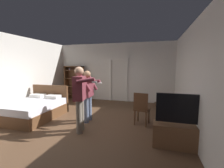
{
  "coord_description": "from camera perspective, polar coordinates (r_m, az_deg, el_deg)",
  "views": [
    {
      "loc": [
        2.0,
        -4.0,
        1.8
      ],
      "look_at": [
        0.79,
        0.28,
        1.24
      ],
      "focal_mm": 24.28,
      "sensor_mm": 36.0,
      "label": 1
    }
  ],
  "objects": [
    {
      "name": "ground_plane",
      "position": [
        4.82,
        -10.34,
        -14.94
      ],
      "size": [
        7.4,
        7.4,
        0.0
      ],
      "primitive_type": "plane",
      "color": "brown"
    },
    {
      "name": "wall_back",
      "position": [
        7.69,
        0.74,
        4.43
      ],
      "size": [
        6.03,
        0.12,
        2.88
      ],
      "primitive_type": "cube",
      "color": "silver",
      "rests_on": "ground_plane"
    },
    {
      "name": "wall_left",
      "position": [
        6.38,
        -35.28,
        2.58
      ],
      "size": [
        0.15,
        6.96,
        2.88
      ],
      "color": "silver",
      "rests_on": "ground_plane"
    },
    {
      "name": "wall_right",
      "position": [
        4.12,
        29.17,
        1.22
      ],
      "size": [
        0.12,
        6.96,
        2.88
      ],
      "primitive_type": "cube",
      "color": "silver",
      "rests_on": "ground_plane"
    },
    {
      "name": "doorway_frame",
      "position": [
        7.56,
        2.49,
        2.72
      ],
      "size": [
        0.93,
        0.08,
        2.13
      ],
      "color": "white",
      "rests_on": "ground_plane"
    },
    {
      "name": "bed",
      "position": [
        5.94,
        -27.16,
        -8.26
      ],
      "size": [
        1.56,
        1.92,
        1.02
      ],
      "color": "brown",
      "rests_on": "ground_plane"
    },
    {
      "name": "bookshelf",
      "position": [
        8.33,
        -13.91,
        1.07
      ],
      "size": [
        1.03,
        0.32,
        1.75
      ],
      "color": "brown",
      "rests_on": "ground_plane"
    },
    {
      "name": "tv_flatscreen",
      "position": [
        3.77,
        24.61,
        -16.23
      ],
      "size": [
        1.19,
        0.4,
        1.2
      ],
      "color": "brown",
      "rests_on": "ground_plane"
    },
    {
      "name": "side_table",
      "position": [
        4.67,
        19.54,
        -9.77
      ],
      "size": [
        0.68,
        0.68,
        0.7
      ],
      "color": "#4C331E",
      "rests_on": "ground_plane"
    },
    {
      "name": "laptop",
      "position": [
        4.55,
        19.23,
        -6.57
      ],
      "size": [
        0.38,
        0.39,
        0.15
      ],
      "color": "black",
      "rests_on": "side_table"
    },
    {
      "name": "bottle_on_table",
      "position": [
        4.52,
        21.57,
        -5.82
      ],
      "size": [
        0.06,
        0.06,
        0.3
      ],
      "color": "#173619",
      "rests_on": "side_table"
    },
    {
      "name": "wooden_chair",
      "position": [
        4.66,
        11.0,
        -8.63
      ],
      "size": [
        0.49,
        0.49,
        0.99
      ],
      "color": "brown",
      "rests_on": "ground_plane"
    },
    {
      "name": "person_blue_shirt",
      "position": [
        4.11,
        -11.94,
        -4.01
      ],
      "size": [
        0.72,
        0.58,
        1.76
      ],
      "color": "gray",
      "rests_on": "ground_plane"
    },
    {
      "name": "person_striped_shirt",
      "position": [
        4.85,
        -9.08,
        -3.13
      ],
      "size": [
        0.71,
        0.59,
        1.63
      ],
      "color": "slate",
      "rests_on": "ground_plane"
    },
    {
      "name": "suitcase_dark",
      "position": [
        7.78,
        -12.48,
        -5.0
      ],
      "size": [
        0.54,
        0.38,
        0.38
      ],
      "primitive_type": "cube",
      "rotation": [
        0.0,
        0.0,
        0.17
      ],
      "color": "#4C1919",
      "rests_on": "ground_plane"
    }
  ]
}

